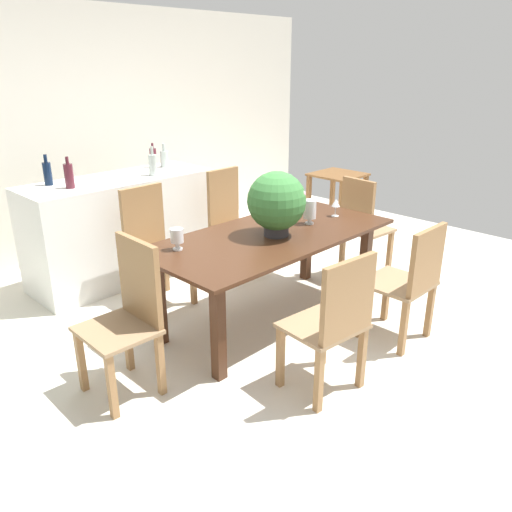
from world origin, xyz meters
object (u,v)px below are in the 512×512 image
at_px(chair_far_right, 230,218).
at_px(chair_foot_end, 362,223).
at_px(crystal_vase_center_near, 297,202).
at_px(dining_table, 271,246).
at_px(wine_bottle_dark, 153,157).
at_px(crystal_vase_left, 177,237).
at_px(kitchen_counter, 123,228).
at_px(side_table, 337,188).
at_px(chair_head_end, 129,310).
at_px(wine_bottle_tall, 164,158).
at_px(wine_bottle_green, 69,176).
at_px(wine_bottle_amber, 153,165).
at_px(flower_centerpiece, 276,202).
at_px(wine_bottle_clear, 47,173).
at_px(chair_near_left, 335,319).
at_px(crystal_vase_right, 310,210).
at_px(chair_near_right, 410,278).
at_px(wine_glass, 336,203).
at_px(chair_far_left, 152,241).

bearing_deg(chair_far_right, chair_foot_end, -49.45).
relative_size(chair_foot_end, crystal_vase_center_near, 5.33).
height_order(dining_table, wine_bottle_dark, wine_bottle_dark).
relative_size(crystal_vase_left, kitchen_counter, 0.09).
bearing_deg(side_table, chair_head_end, -163.84).
height_order(dining_table, wine_bottle_tall, wine_bottle_tall).
relative_size(chair_foot_end, kitchen_counter, 0.55).
bearing_deg(wine_bottle_green, chair_far_right, -25.40).
height_order(crystal_vase_left, wine_bottle_amber, wine_bottle_amber).
height_order(crystal_vase_left, wine_bottle_green, wine_bottle_green).
bearing_deg(crystal_vase_center_near, flower_centerpiece, -154.97).
distance_m(chair_foot_end, wine_bottle_clear, 2.96).
distance_m(chair_foot_end, side_table, 1.48).
relative_size(chair_head_end, chair_far_right, 0.96).
height_order(chair_near_left, side_table, chair_near_left).
bearing_deg(crystal_vase_right, chair_far_right, 87.71).
height_order(chair_head_end, wine_bottle_amber, wine_bottle_amber).
relative_size(chair_foot_end, wine_bottle_clear, 3.66).
height_order(flower_centerpiece, crystal_vase_center_near, flower_centerpiece).
distance_m(chair_far_right, wine_bottle_amber, 0.91).
height_order(chair_far_right, kitchen_counter, chair_far_right).
distance_m(chair_foot_end, chair_far_right, 1.30).
height_order(crystal_vase_left, wine_bottle_clear, wine_bottle_clear).
distance_m(crystal_vase_left, crystal_vase_center_near, 1.31).
xyz_separation_m(crystal_vase_right, wine_bottle_tall, (-0.13, 1.84, 0.21)).
distance_m(chair_near_right, crystal_vase_right, 1.00).
bearing_deg(wine_glass, side_table, 35.19).
xyz_separation_m(chair_far_right, wine_bottle_green, (-1.31, 0.62, 0.54)).
bearing_deg(chair_near_right, chair_far_left, -64.62).
bearing_deg(crystal_vase_center_near, crystal_vase_left, 179.03).
distance_m(crystal_vase_right, wine_glass, 0.33).
bearing_deg(wine_bottle_dark, wine_bottle_amber, -125.14).
height_order(crystal_vase_center_near, side_table, crystal_vase_center_near).
xyz_separation_m(chair_head_end, wine_bottle_green, (0.47, 1.61, 0.55)).
bearing_deg(dining_table, chair_far_left, 114.92).
bearing_deg(chair_far_left, dining_table, -65.48).
xyz_separation_m(chair_head_end, chair_near_right, (1.78, -0.98, -0.03)).
bearing_deg(chair_foot_end, wine_bottle_green, 58.30).
height_order(chair_far_right, wine_glass, chair_far_right).
height_order(chair_far_right, wine_bottle_amber, wine_bottle_amber).
bearing_deg(chair_foot_end, dining_table, 95.07).
distance_m(crystal_vase_center_near, wine_glass, 0.34).
bearing_deg(crystal_vase_right, chair_near_left, -133.66).
distance_m(wine_glass, wine_bottle_dark, 2.02).
xyz_separation_m(chair_foot_end, chair_far_right, (-0.86, 0.98, 0.03)).
bearing_deg(chair_head_end, side_table, 107.36).
distance_m(wine_glass, kitchen_counter, 2.09).
distance_m(dining_table, wine_bottle_dark, 1.93).
bearing_deg(chair_foot_end, crystal_vase_center_near, 79.08).
xyz_separation_m(wine_bottle_amber, wine_bottle_dark, (0.23, 0.33, -0.00)).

